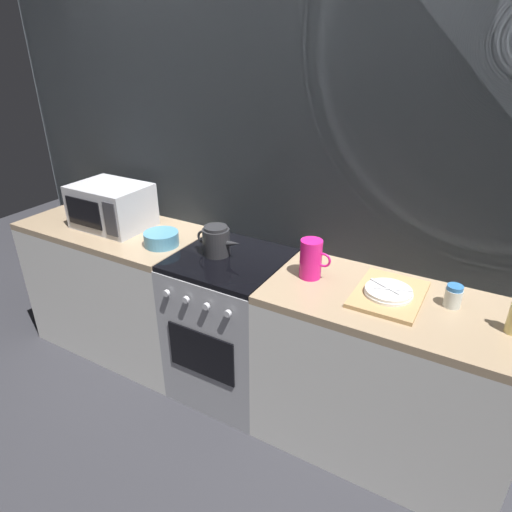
# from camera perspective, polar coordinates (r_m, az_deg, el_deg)

# --- Properties ---
(ground_plane) EXTENTS (8.00, 8.00, 0.00)m
(ground_plane) POSITION_cam_1_polar(r_m,az_deg,el_deg) (2.95, -2.93, -16.00)
(ground_plane) COLOR #2D2D33
(back_wall) EXTENTS (3.60, 0.05, 2.40)m
(back_wall) POSITION_cam_1_polar(r_m,az_deg,el_deg) (2.58, 0.35, 8.58)
(back_wall) COLOR gray
(back_wall) RESTS_ON ground_plane
(counter_left) EXTENTS (1.20, 0.60, 0.90)m
(counter_left) POSITION_cam_1_polar(r_m,az_deg,el_deg) (3.18, -16.95, -3.82)
(counter_left) COLOR silver
(counter_left) RESTS_ON ground_plane
(stove_unit) EXTENTS (0.60, 0.63, 0.90)m
(stove_unit) POSITION_cam_1_polar(r_m,az_deg,el_deg) (2.67, -3.17, -8.87)
(stove_unit) COLOR #9E9EA3
(stove_unit) RESTS_ON ground_plane
(counter_right) EXTENTS (1.20, 0.60, 0.90)m
(counter_right) POSITION_cam_1_polar(r_m,az_deg,el_deg) (2.40, 15.86, -14.71)
(counter_right) COLOR silver
(counter_right) RESTS_ON ground_plane
(microwave) EXTENTS (0.46, 0.35, 0.27)m
(microwave) POSITION_cam_1_polar(r_m,az_deg,el_deg) (2.94, -18.02, 6.12)
(microwave) COLOR #B2B2B7
(microwave) RESTS_ON counter_left
(kettle) EXTENTS (0.28, 0.15, 0.17)m
(kettle) POSITION_cam_1_polar(r_m,az_deg,el_deg) (2.45, -5.07, 1.97)
(kettle) COLOR #262628
(kettle) RESTS_ON stove_unit
(mixing_bowl) EXTENTS (0.20, 0.20, 0.08)m
(mixing_bowl) POSITION_cam_1_polar(r_m,az_deg,el_deg) (2.62, -12.03, 2.18)
(mixing_bowl) COLOR teal
(mixing_bowl) RESTS_ON counter_left
(pitcher) EXTENTS (0.16, 0.11, 0.20)m
(pitcher) POSITION_cam_1_polar(r_m,az_deg,el_deg) (2.21, 7.08, -0.37)
(pitcher) COLOR #E5197A
(pitcher) RESTS_ON counter_right
(dish_pile) EXTENTS (0.30, 0.40, 0.06)m
(dish_pile) POSITION_cam_1_polar(r_m,az_deg,el_deg) (2.16, 16.65, -4.60)
(dish_pile) COLOR tan
(dish_pile) RESTS_ON counter_right
(spice_jar) EXTENTS (0.08, 0.08, 0.10)m
(spice_jar) POSITION_cam_1_polar(r_m,az_deg,el_deg) (2.17, 23.96, -4.73)
(spice_jar) COLOR silver
(spice_jar) RESTS_ON counter_right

